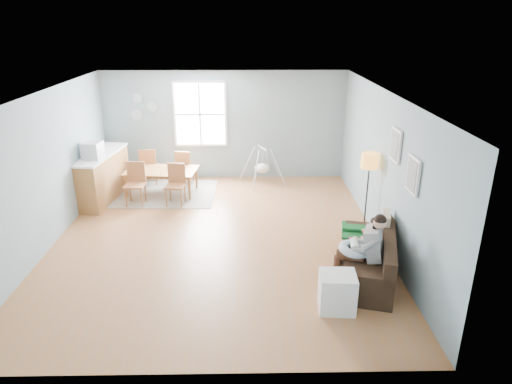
{
  "coord_description": "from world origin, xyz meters",
  "views": [
    {
      "loc": [
        0.57,
        -7.71,
        3.9
      ],
      "look_at": [
        0.71,
        -0.2,
        1.0
      ],
      "focal_mm": 32.0,
      "sensor_mm": 36.0,
      "label": 1
    }
  ],
  "objects_px": {
    "chair_nw": "(149,164)",
    "monitor": "(92,150)",
    "baby_swing": "(262,167)",
    "chair_sw": "(135,181)",
    "chair_se": "(176,182)",
    "floor_lamp": "(369,168)",
    "dining_table": "(162,182)",
    "sofa": "(370,261)",
    "storage_cube": "(337,292)",
    "toddler": "(368,235)",
    "father": "(364,247)",
    "chair_ne": "(184,166)",
    "counter": "(103,176)"
  },
  "relations": [
    {
      "from": "floor_lamp",
      "to": "monitor",
      "type": "distance_m",
      "value": 5.72
    },
    {
      "from": "chair_se",
      "to": "father",
      "type": "bearing_deg",
      "value": -45.12
    },
    {
      "from": "monitor",
      "to": "storage_cube",
      "type": "bearing_deg",
      "value": -40.92
    },
    {
      "from": "chair_ne",
      "to": "chair_se",
      "type": "bearing_deg",
      "value": -90.98
    },
    {
      "from": "dining_table",
      "to": "counter",
      "type": "bearing_deg",
      "value": -159.96
    },
    {
      "from": "father",
      "to": "floor_lamp",
      "type": "distance_m",
      "value": 2.0
    },
    {
      "from": "sofa",
      "to": "toddler",
      "type": "bearing_deg",
      "value": 95.99
    },
    {
      "from": "chair_sw",
      "to": "chair_nw",
      "type": "height_order",
      "value": "chair_sw"
    },
    {
      "from": "sofa",
      "to": "floor_lamp",
      "type": "bearing_deg",
      "value": 79.49
    },
    {
      "from": "sofa",
      "to": "counter",
      "type": "distance_m",
      "value": 6.24
    },
    {
      "from": "chair_se",
      "to": "chair_ne",
      "type": "height_order",
      "value": "chair_se"
    },
    {
      "from": "chair_se",
      "to": "counter",
      "type": "bearing_deg",
      "value": 169.68
    },
    {
      "from": "chair_se",
      "to": "chair_ne",
      "type": "relative_size",
      "value": 1.04
    },
    {
      "from": "chair_sw",
      "to": "monitor",
      "type": "distance_m",
      "value": 1.1
    },
    {
      "from": "chair_ne",
      "to": "sofa",
      "type": "bearing_deg",
      "value": -51.11
    },
    {
      "from": "chair_ne",
      "to": "father",
      "type": "bearing_deg",
      "value": -54.02
    },
    {
      "from": "sofa",
      "to": "counter",
      "type": "xyz_separation_m",
      "value": [
        -5.2,
        3.43,
        0.27
      ]
    },
    {
      "from": "dining_table",
      "to": "floor_lamp",
      "type": "bearing_deg",
      "value": -20.57
    },
    {
      "from": "floor_lamp",
      "to": "chair_nw",
      "type": "relative_size",
      "value": 1.72
    },
    {
      "from": "toddler",
      "to": "dining_table",
      "type": "height_order",
      "value": "toddler"
    },
    {
      "from": "baby_swing",
      "to": "chair_se",
      "type": "bearing_deg",
      "value": -146.37
    },
    {
      "from": "chair_ne",
      "to": "baby_swing",
      "type": "xyz_separation_m",
      "value": [
        1.92,
        0.08,
        -0.08
      ]
    },
    {
      "from": "chair_se",
      "to": "chair_nw",
      "type": "xyz_separation_m",
      "value": [
        -0.84,
        1.23,
        0.01
      ]
    },
    {
      "from": "baby_swing",
      "to": "chair_sw",
      "type": "bearing_deg",
      "value": -155.94
    },
    {
      "from": "chair_nw",
      "to": "monitor",
      "type": "xyz_separation_m",
      "value": [
        -0.87,
        -1.29,
        0.73
      ]
    },
    {
      "from": "floor_lamp",
      "to": "baby_swing",
      "type": "height_order",
      "value": "floor_lamp"
    },
    {
      "from": "floor_lamp",
      "to": "baby_swing",
      "type": "bearing_deg",
      "value": 123.7
    },
    {
      "from": "counter",
      "to": "baby_swing",
      "type": "height_order",
      "value": "counter"
    },
    {
      "from": "dining_table",
      "to": "baby_swing",
      "type": "bearing_deg",
      "value": 22.0
    },
    {
      "from": "dining_table",
      "to": "baby_swing",
      "type": "relative_size",
      "value": 1.39
    },
    {
      "from": "chair_se",
      "to": "counter",
      "type": "distance_m",
      "value": 1.71
    },
    {
      "from": "sofa",
      "to": "chair_sw",
      "type": "distance_m",
      "value": 5.42
    },
    {
      "from": "dining_table",
      "to": "monitor",
      "type": "relative_size",
      "value": 3.82
    },
    {
      "from": "floor_lamp",
      "to": "dining_table",
      "type": "bearing_deg",
      "value": 153.29
    },
    {
      "from": "storage_cube",
      "to": "counter",
      "type": "xyz_separation_m",
      "value": [
        -4.51,
        4.3,
        0.26
      ]
    },
    {
      "from": "floor_lamp",
      "to": "monitor",
      "type": "height_order",
      "value": "floor_lamp"
    },
    {
      "from": "chair_nw",
      "to": "baby_swing",
      "type": "xyz_separation_m",
      "value": [
        2.79,
        0.06,
        -0.11
      ]
    },
    {
      "from": "counter",
      "to": "toddler",
      "type": "bearing_deg",
      "value": -32.0
    },
    {
      "from": "dining_table",
      "to": "chair_se",
      "type": "bearing_deg",
      "value": -48.97
    },
    {
      "from": "storage_cube",
      "to": "dining_table",
      "type": "relative_size",
      "value": 0.34
    },
    {
      "from": "toddler",
      "to": "dining_table",
      "type": "bearing_deg",
      "value": 137.9
    },
    {
      "from": "chair_sw",
      "to": "baby_swing",
      "type": "distance_m",
      "value": 3.1
    },
    {
      "from": "sofa",
      "to": "chair_se",
      "type": "bearing_deg",
      "value": 138.41
    },
    {
      "from": "toddler",
      "to": "baby_swing",
      "type": "bearing_deg",
      "value": 110.24
    },
    {
      "from": "chair_sw",
      "to": "sofa",
      "type": "bearing_deg",
      "value": -35.56
    },
    {
      "from": "floor_lamp",
      "to": "sofa",
      "type": "bearing_deg",
      "value": -100.51
    },
    {
      "from": "father",
      "to": "chair_sw",
      "type": "height_order",
      "value": "father"
    },
    {
      "from": "counter",
      "to": "father",
      "type": "bearing_deg",
      "value": -36.06
    },
    {
      "from": "chair_nw",
      "to": "baby_swing",
      "type": "distance_m",
      "value": 2.79
    },
    {
      "from": "toddler",
      "to": "father",
      "type": "bearing_deg",
      "value": -111.9
    }
  ]
}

